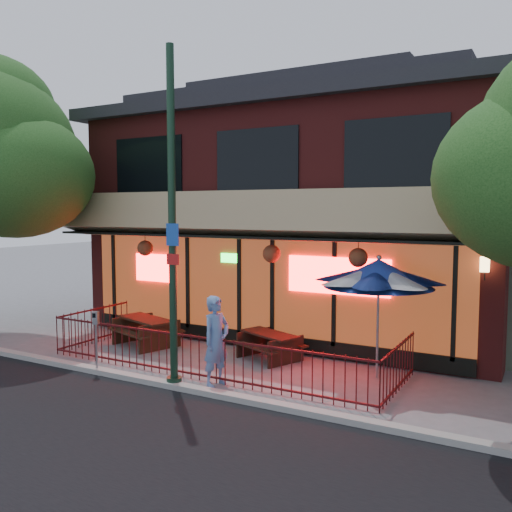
{
  "coord_description": "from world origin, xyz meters",
  "views": [
    {
      "loc": [
        6.86,
        -9.27,
        3.71
      ],
      "look_at": [
        0.64,
        2.0,
        2.6
      ],
      "focal_mm": 38.0,
      "sensor_mm": 36.0,
      "label": 1
    }
  ],
  "objects_px": {
    "picnic_table_right": "(270,342)",
    "pedestrian": "(216,341)",
    "picnic_table_left": "(146,327)",
    "parking_meter_near": "(96,331)",
    "street_light": "(172,237)",
    "patio_umbrella": "(379,273)"
  },
  "relations": [
    {
      "from": "picnic_table_right",
      "to": "pedestrian",
      "type": "height_order",
      "value": "pedestrian"
    },
    {
      "from": "picnic_table_left",
      "to": "pedestrian",
      "type": "xyz_separation_m",
      "value": [
        3.52,
        -1.89,
        0.46
      ]
    },
    {
      "from": "picnic_table_left",
      "to": "parking_meter_near",
      "type": "height_order",
      "value": "parking_meter_near"
    },
    {
      "from": "picnic_table_left",
      "to": "parking_meter_near",
      "type": "distance_m",
      "value": 2.6
    },
    {
      "from": "street_light",
      "to": "patio_umbrella",
      "type": "relative_size",
      "value": 2.57
    },
    {
      "from": "picnic_table_left",
      "to": "pedestrian",
      "type": "bearing_deg",
      "value": -28.27
    },
    {
      "from": "patio_umbrella",
      "to": "pedestrian",
      "type": "height_order",
      "value": "patio_umbrella"
    },
    {
      "from": "parking_meter_near",
      "to": "pedestrian",
      "type": "bearing_deg",
      "value": 11.47
    },
    {
      "from": "street_light",
      "to": "pedestrian",
      "type": "xyz_separation_m",
      "value": [
        0.73,
        0.5,
        -2.2
      ]
    },
    {
      "from": "parking_meter_near",
      "to": "patio_umbrella",
      "type": "bearing_deg",
      "value": 25.84
    },
    {
      "from": "street_light",
      "to": "pedestrian",
      "type": "distance_m",
      "value": 2.37
    },
    {
      "from": "picnic_table_left",
      "to": "picnic_table_right",
      "type": "bearing_deg",
      "value": 6.47
    },
    {
      "from": "street_light",
      "to": "parking_meter_near",
      "type": "relative_size",
      "value": 4.96
    },
    {
      "from": "parking_meter_near",
      "to": "street_light",
      "type": "bearing_deg",
      "value": 2.08
    },
    {
      "from": "pedestrian",
      "to": "parking_meter_near",
      "type": "height_order",
      "value": "pedestrian"
    },
    {
      "from": "street_light",
      "to": "picnic_table_left",
      "type": "bearing_deg",
      "value": 139.35
    },
    {
      "from": "pedestrian",
      "to": "parking_meter_near",
      "type": "relative_size",
      "value": 1.35
    },
    {
      "from": "picnic_table_right",
      "to": "patio_umbrella",
      "type": "height_order",
      "value": "patio_umbrella"
    },
    {
      "from": "picnic_table_right",
      "to": "picnic_table_left",
      "type": "bearing_deg",
      "value": -173.53
    },
    {
      "from": "pedestrian",
      "to": "picnic_table_left",
      "type": "bearing_deg",
      "value": 72.85
    },
    {
      "from": "street_light",
      "to": "patio_umbrella",
      "type": "distance_m",
      "value": 4.51
    },
    {
      "from": "picnic_table_left",
      "to": "patio_umbrella",
      "type": "xyz_separation_m",
      "value": [
        6.33,
        0.27,
        1.82
      ]
    }
  ]
}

